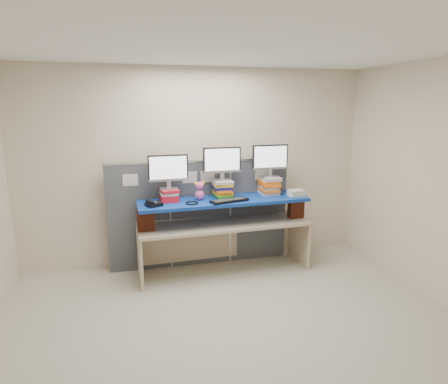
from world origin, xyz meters
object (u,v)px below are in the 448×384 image
object	(u,v)px
blue_board	(224,201)
monitor_center	(222,162)
desk_phone	(153,204)
monitor_right	(270,159)
keyboard	(229,201)
desk	(224,232)
monitor_left	(168,170)

from	to	relation	value
blue_board	monitor_center	size ratio (longest dim) A/B	4.39
desk_phone	monitor_right	bearing A→B (deg)	-16.49
desk_phone	keyboard	bearing A→B (deg)	-27.00
desk	desk_phone	size ratio (longest dim) A/B	10.09
monitor_center	desk_phone	distance (m)	1.08
monitor_left	keyboard	bearing A→B (deg)	-19.74
monitor_left	desk_phone	distance (m)	0.50
keyboard	desk_phone	size ratio (longest dim) A/B	2.27
monitor_center	desk	bearing A→B (deg)	-93.32
monitor_left	monitor_center	xyz separation A→B (m)	(0.73, 0.03, 0.08)
monitor_right	blue_board	bearing A→B (deg)	-170.47
blue_board	monitor_left	distance (m)	0.85
desk_phone	desk	bearing A→B (deg)	-18.11
desk	monitor_left	bearing A→B (deg)	170.66
desk	desk_phone	xyz separation A→B (m)	(-0.95, -0.13, 0.50)
keyboard	desk_phone	distance (m)	0.98
desk	monitor_left	xyz separation A→B (m)	(-0.72, 0.09, 0.89)
keyboard	desk_phone	xyz separation A→B (m)	(-0.98, 0.02, 0.01)
monitor_center	keyboard	distance (m)	0.55
monitor_center	desk_phone	bearing A→B (deg)	-167.37
monitor_center	desk_phone	xyz separation A→B (m)	(-0.95, -0.25, -0.46)
desk	keyboard	distance (m)	0.51
blue_board	keyboard	size ratio (longest dim) A/B	4.34
blue_board	monitor_center	distance (m)	0.53
desk	monitor_right	world-z (taller)	monitor_right
monitor_right	keyboard	bearing A→B (deg)	-158.55
desk	keyboard	bearing A→B (deg)	-80.51
monitor_left	monitor_right	distance (m)	1.43
desk	monitor_center	distance (m)	0.97
monitor_left	desk_phone	xyz separation A→B (m)	(-0.22, -0.22, -0.39)
blue_board	monitor_right	xyz separation A→B (m)	(0.70, 0.14, 0.53)
blue_board	monitor_left	size ratio (longest dim) A/B	4.39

